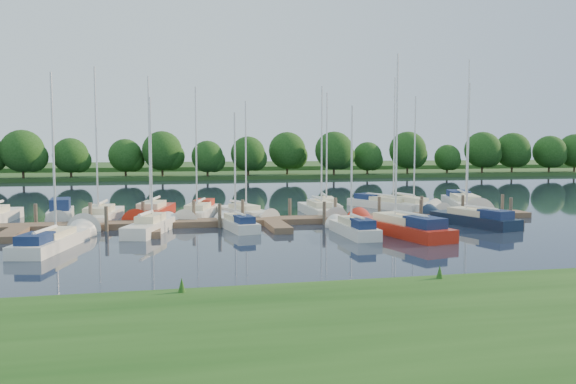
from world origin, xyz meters
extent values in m
plane|color=#181F30|center=(0.00, 0.00, 0.00)|extent=(260.00, 260.00, 0.00)
cube|color=#174012|center=(0.00, -16.00, 0.25)|extent=(90.00, 10.00, 0.50)
cube|color=#4B392A|center=(0.00, 8.00, 0.20)|extent=(40.00, 2.00, 0.40)
cube|color=#4B392A|center=(-16.00, 5.00, 0.20)|extent=(1.20, 4.00, 0.40)
cube|color=#4B392A|center=(-8.00, 5.00, 0.20)|extent=(1.20, 4.00, 0.40)
cube|color=#4B392A|center=(0.00, 5.00, 0.20)|extent=(1.20, 4.00, 0.40)
cube|color=#4B392A|center=(8.00, 5.00, 0.20)|extent=(1.20, 4.00, 0.40)
cube|color=#4B392A|center=(16.00, 5.00, 0.20)|extent=(1.20, 4.00, 0.40)
cylinder|color=#473D33|center=(-15.55, 9.30, 0.60)|extent=(0.24, 0.24, 2.00)
cylinder|color=#473D33|center=(-12.09, 9.30, 0.60)|extent=(0.24, 0.24, 2.00)
cylinder|color=#473D33|center=(-8.64, 9.30, 0.60)|extent=(0.24, 0.24, 2.00)
cylinder|color=#473D33|center=(-5.18, 9.30, 0.60)|extent=(0.24, 0.24, 2.00)
cylinder|color=#473D33|center=(-1.73, 9.30, 0.60)|extent=(0.24, 0.24, 2.00)
cylinder|color=#473D33|center=(1.73, 9.30, 0.60)|extent=(0.24, 0.24, 2.00)
cylinder|color=#473D33|center=(5.18, 9.30, 0.60)|extent=(0.24, 0.24, 2.00)
cylinder|color=#473D33|center=(8.64, 9.30, 0.60)|extent=(0.24, 0.24, 2.00)
cylinder|color=#473D33|center=(12.09, 9.30, 0.60)|extent=(0.24, 0.24, 2.00)
cylinder|color=#473D33|center=(15.55, 9.30, 0.60)|extent=(0.24, 0.24, 2.00)
cylinder|color=#473D33|center=(19.00, 9.30, 0.60)|extent=(0.24, 0.24, 2.00)
cylinder|color=#473D33|center=(-10.80, 6.70, 0.60)|extent=(0.24, 0.24, 2.00)
cylinder|color=#473D33|center=(-3.60, 6.70, 0.60)|extent=(0.24, 0.24, 2.00)
cylinder|color=#473D33|center=(3.60, 6.70, 0.60)|extent=(0.24, 0.24, 2.00)
cylinder|color=#473D33|center=(10.80, 6.70, 0.60)|extent=(0.24, 0.24, 2.00)
cylinder|color=#473D33|center=(18.00, 6.70, 0.60)|extent=(0.24, 0.24, 2.00)
cube|color=#22481C|center=(0.00, 75.00, 0.30)|extent=(180.00, 30.00, 0.60)
cube|color=#325123|center=(0.00, 100.00, 0.70)|extent=(220.00, 40.00, 1.40)
cylinder|color=#38281C|center=(-27.24, 62.75, 1.17)|extent=(0.36, 0.36, 2.35)
sphere|color=#163A10|center=(-27.24, 62.75, 4.04)|extent=(5.48, 5.48, 5.48)
sphere|color=#163A10|center=(-26.06, 62.95, 3.26)|extent=(3.91, 3.91, 3.91)
cylinder|color=#38281C|center=(-21.01, 61.24, 1.41)|extent=(0.36, 0.36, 2.82)
sphere|color=#163A10|center=(-21.01, 61.24, 4.86)|extent=(6.58, 6.58, 6.58)
sphere|color=#163A10|center=(-19.60, 61.44, 3.92)|extent=(4.70, 4.70, 4.70)
cylinder|color=#38281C|center=(-14.71, 62.95, 1.16)|extent=(0.36, 0.36, 2.32)
sphere|color=#163A10|center=(-14.71, 62.95, 4.00)|extent=(5.42, 5.42, 5.42)
sphere|color=#163A10|center=(-13.55, 63.15, 3.22)|extent=(3.87, 3.87, 3.87)
cylinder|color=#38281C|center=(-7.65, 63.40, 1.09)|extent=(0.36, 0.36, 2.19)
sphere|color=#163A10|center=(-7.65, 63.40, 3.76)|extent=(5.10, 5.10, 5.10)
sphere|color=#163A10|center=(-6.56, 63.60, 3.04)|extent=(3.64, 3.64, 3.64)
cylinder|color=#38281C|center=(0.08, 61.56, 1.29)|extent=(0.36, 0.36, 2.59)
sphere|color=#163A10|center=(0.08, 61.56, 4.46)|extent=(6.04, 6.04, 6.04)
sphere|color=#163A10|center=(1.37, 61.76, 3.60)|extent=(4.32, 4.32, 4.32)
cylinder|color=#38281C|center=(8.15, 61.40, 1.08)|extent=(0.36, 0.36, 2.15)
sphere|color=#163A10|center=(8.15, 61.40, 3.70)|extent=(5.02, 5.02, 5.02)
sphere|color=#163A10|center=(9.22, 61.60, 2.99)|extent=(3.59, 3.59, 3.59)
cylinder|color=#38281C|center=(14.42, 63.34, 1.10)|extent=(0.36, 0.36, 2.20)
sphere|color=#163A10|center=(14.42, 63.34, 3.80)|extent=(5.14, 5.14, 5.14)
sphere|color=#163A10|center=(15.52, 63.54, 3.06)|extent=(3.67, 3.67, 3.67)
cylinder|color=#38281C|center=(20.39, 60.97, 1.04)|extent=(0.36, 0.36, 2.08)
sphere|color=#163A10|center=(20.39, 60.97, 3.59)|extent=(4.86, 4.86, 4.86)
sphere|color=#163A10|center=(21.44, 61.17, 2.89)|extent=(3.47, 3.47, 3.47)
cylinder|color=#38281C|center=(27.71, 62.07, 1.07)|extent=(0.36, 0.36, 2.13)
sphere|color=#163A10|center=(27.71, 62.07, 3.67)|extent=(4.97, 4.97, 4.97)
sphere|color=#163A10|center=(28.77, 62.27, 2.96)|extent=(3.55, 3.55, 3.55)
cylinder|color=#38281C|center=(36.16, 63.34, 1.12)|extent=(0.36, 0.36, 2.23)
sphere|color=#163A10|center=(36.16, 63.34, 3.85)|extent=(5.21, 5.21, 5.21)
sphere|color=#163A10|center=(37.28, 63.54, 3.10)|extent=(3.72, 3.72, 3.72)
cylinder|color=#38281C|center=(40.97, 63.39, 1.05)|extent=(0.36, 0.36, 2.10)
sphere|color=#163A10|center=(40.97, 63.39, 3.62)|extent=(4.91, 4.91, 4.91)
sphere|color=#163A10|center=(42.02, 63.59, 2.92)|extent=(3.51, 3.51, 3.51)
cylinder|color=#38281C|center=(49.12, 60.72, 1.15)|extent=(0.36, 0.36, 2.31)
sphere|color=#163A10|center=(49.12, 60.72, 3.97)|extent=(5.38, 5.38, 5.38)
sphere|color=#163A10|center=(50.27, 60.92, 3.20)|extent=(3.85, 3.85, 3.85)
cylinder|color=#38281C|center=(56.22, 63.58, 1.29)|extent=(0.36, 0.36, 2.57)
sphere|color=#163A10|center=(56.22, 63.58, 4.43)|extent=(6.00, 6.00, 6.00)
sphere|color=#163A10|center=(57.50, 63.78, 3.57)|extent=(4.28, 4.28, 4.28)
cylinder|color=#38281C|center=(63.24, 60.04, 1.27)|extent=(0.36, 0.36, 2.53)
sphere|color=#163A10|center=(63.24, 60.04, 4.36)|extent=(5.91, 5.91, 5.91)
sphere|color=#163A10|center=(64.51, 60.24, 3.52)|extent=(4.22, 4.22, 4.22)
cylinder|color=#38281C|center=(70.17, 63.62, 1.16)|extent=(0.36, 0.36, 2.32)
cube|color=silver|center=(-14.84, 14.09, 0.15)|extent=(2.19, 5.17, 1.07)
cone|color=silver|center=(-14.57, 11.59, 0.15)|extent=(0.99, 1.59, 0.83)
cube|color=#15244B|center=(-14.84, 14.09, 1.02)|extent=(1.61, 2.89, 0.97)
cube|color=silver|center=(-11.71, 11.74, 0.15)|extent=(2.78, 7.70, 1.14)
cone|color=silver|center=(-12.05, 7.99, 0.15)|extent=(1.29, 2.72, 1.06)
cube|color=beige|center=(-11.75, 11.37, 0.88)|extent=(1.88, 3.52, 0.52)
cylinder|color=silver|center=(-11.78, 10.99, 5.82)|extent=(0.12, 0.12, 10.18)
cylinder|color=silver|center=(-11.64, 12.49, 1.30)|extent=(0.41, 3.39, 0.10)
cylinder|color=silver|center=(-11.64, 12.49, 1.30)|extent=(0.47, 3.02, 0.20)
cube|color=#AF2010|center=(-8.08, 13.64, 0.15)|extent=(3.52, 7.56, 1.19)
cone|color=#AF2010|center=(-8.84, 10.07, 0.15)|extent=(1.53, 2.71, 1.02)
cube|color=beige|center=(-8.16, 13.28, 0.92)|extent=(2.18, 3.53, 0.54)
cylinder|color=silver|center=(-8.23, 12.93, 5.68)|extent=(0.12, 0.12, 9.85)
cylinder|color=silver|center=(-7.93, 14.35, 1.35)|extent=(0.78, 3.23, 0.10)
cylinder|color=silver|center=(-7.93, 14.35, 1.35)|extent=(0.81, 2.89, 0.20)
cube|color=silver|center=(-4.63, 12.86, 0.15)|extent=(3.64, 7.04, 1.06)
cone|color=silver|center=(-5.53, 9.59, 0.15)|extent=(1.55, 2.54, 0.95)
cube|color=beige|center=(-4.72, 12.53, 0.82)|extent=(2.19, 3.32, 0.48)
cube|color=maroon|center=(-4.12, 14.69, 0.92)|extent=(1.82, 2.32, 0.53)
cylinder|color=silver|center=(-4.81, 12.20, 5.25)|extent=(0.12, 0.12, 9.15)
cylinder|color=silver|center=(-4.45, 13.51, 1.21)|extent=(0.91, 2.97, 0.10)
cylinder|color=silver|center=(-4.45, 13.51, 1.21)|extent=(0.92, 2.67, 0.20)
cube|color=silver|center=(-1.34, 12.43, 0.15)|extent=(3.86, 6.25, 0.95)
cone|color=silver|center=(-0.20, 9.63, 0.15)|extent=(1.59, 2.28, 0.85)
cube|color=beige|center=(-1.23, 12.15, 0.74)|extent=(2.21, 3.01, 0.43)
cylinder|color=silver|center=(-1.12, 11.87, 4.70)|extent=(0.12, 0.12, 8.18)
cylinder|color=silver|center=(-1.57, 13.00, 1.08)|extent=(1.12, 2.56, 0.10)
cylinder|color=silver|center=(-1.57, 13.00, 1.08)|extent=(1.10, 2.32, 0.20)
cube|color=silver|center=(4.72, 12.15, 0.15)|extent=(1.96, 6.88, 1.13)
cone|color=silver|center=(4.70, 8.72, 0.15)|extent=(0.98, 2.41, 0.96)
cube|color=beige|center=(4.72, 11.81, 0.87)|extent=(1.46, 3.10, 0.51)
cylinder|color=silver|center=(4.72, 11.46, 5.36)|extent=(0.12, 0.12, 9.28)
cylinder|color=silver|center=(4.73, 12.84, 1.28)|extent=(0.12, 3.09, 0.10)
cylinder|color=silver|center=(4.73, 12.84, 1.28)|extent=(0.21, 2.75, 0.20)
cube|color=silver|center=(5.96, 14.71, 0.15)|extent=(2.78, 6.88, 1.15)
cone|color=silver|center=(5.50, 11.40, 0.15)|extent=(1.25, 2.45, 0.94)
cube|color=beige|center=(5.92, 14.38, 0.89)|extent=(1.81, 3.17, 0.52)
cylinder|color=silver|center=(5.87, 14.05, 5.25)|extent=(0.12, 0.12, 9.03)
cylinder|color=silver|center=(6.05, 15.37, 1.31)|extent=(0.51, 2.99, 0.10)
cylinder|color=silver|center=(6.05, 15.37, 1.31)|extent=(0.57, 2.68, 0.20)
cube|color=silver|center=(11.78, 15.58, 0.15)|extent=(5.21, 8.08, 0.99)
cone|color=silver|center=(13.38, 11.99, 0.15)|extent=(2.13, 2.96, 1.10)
cube|color=beige|center=(11.94, 15.22, 0.77)|extent=(2.95, 3.90, 0.45)
cube|color=#15244B|center=(10.89, 17.59, 0.86)|extent=(2.37, 2.78, 0.50)
cylinder|color=silver|center=(12.10, 14.86, 5.94)|extent=(0.12, 0.12, 10.61)
cylinder|color=silver|center=(11.46, 16.30, 1.13)|extent=(1.53, 3.27, 0.10)
cylinder|color=silver|center=(11.46, 16.30, 1.13)|extent=(1.46, 2.95, 0.20)
cube|color=silver|center=(13.09, 13.80, 0.15)|extent=(3.14, 6.75, 1.15)
cone|color=silver|center=(13.77, 10.61, 0.15)|extent=(1.37, 2.42, 0.91)
cube|color=beige|center=(13.16, 13.48, 0.88)|extent=(1.95, 3.15, 0.52)
cylinder|color=silver|center=(13.22, 13.16, 5.13)|extent=(0.12, 0.12, 8.79)
cylinder|color=silver|center=(12.95, 14.43, 1.30)|extent=(0.71, 2.89, 0.10)
cylinder|color=silver|center=(12.95, 14.43, 1.30)|extent=(0.74, 2.59, 0.20)
cube|color=silver|center=(18.78, 14.85, 0.15)|extent=(5.18, 9.27, 1.17)
cone|color=silver|center=(17.38, 10.61, 0.15)|extent=(2.17, 3.36, 1.25)
cube|color=beige|center=(18.64, 14.43, 0.90)|extent=(3.04, 4.41, 0.53)
cube|color=#15244B|center=(19.56, 17.23, 1.01)|extent=(2.51, 3.10, 0.58)
cylinder|color=silver|center=(18.50, 14.00, 6.78)|extent=(0.12, 0.12, 12.07)
cylinder|color=silver|center=(19.06, 15.70, 1.32)|extent=(1.36, 3.85, 0.10)
cylinder|color=silver|center=(19.06, 15.70, 1.32)|extent=(1.31, 3.46, 0.20)
cube|color=silver|center=(-13.00, 0.82, 0.15)|extent=(3.16, 6.66, 0.98)
cone|color=silver|center=(-12.29, 3.95, 0.15)|extent=(1.37, 2.39, 0.90)
cube|color=beige|center=(-12.93, 1.13, 0.76)|extent=(1.95, 3.12, 0.44)
cube|color=#15244B|center=(-13.39, -0.94, 0.84)|extent=(1.65, 2.16, 0.49)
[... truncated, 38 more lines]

